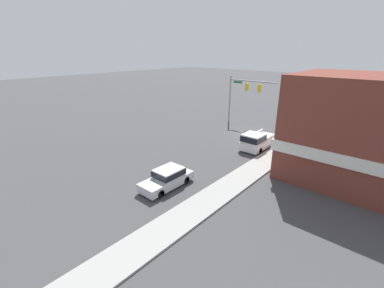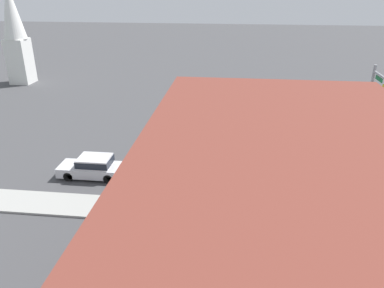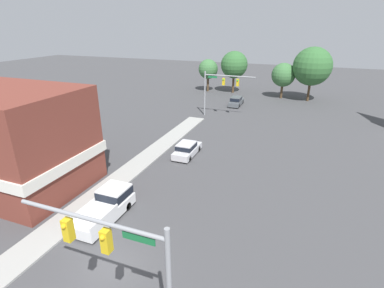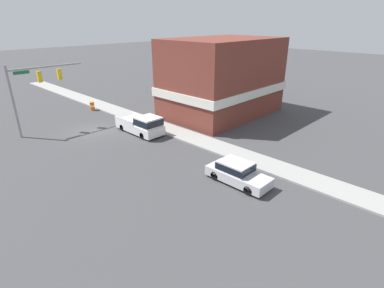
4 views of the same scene
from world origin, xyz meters
TOP-DOWN VIEW (x-y plane):
  - ground_plane at (0.00, 0.00)m, footprint 200.00×200.00m
  - sidewalk_curb at (-5.70, 0.00)m, footprint 2.40×60.00m
  - near_signal_assembly at (3.35, -3.39)m, footprint 7.07×0.49m
  - car_lead at (-1.90, 16.67)m, footprint 1.83×4.55m
  - pickup_truck_parked at (-3.24, 4.29)m, footprint 2.11×5.40m
  - corner_brick_building at (-14.06, 5.43)m, footprint 13.61×9.05m
  - church_steeple at (22.37, 35.34)m, footprint 2.87×2.87m

SIDE VIEW (x-z plane):
  - ground_plane at x=0.00m, z-range 0.00..0.00m
  - sidewalk_curb at x=-5.70m, z-range 0.00..0.14m
  - car_lead at x=-1.90m, z-range 0.03..1.54m
  - pickup_truck_parked at x=-3.24m, z-range -0.02..1.89m
  - corner_brick_building at x=-14.06m, z-range -0.12..8.49m
  - near_signal_assembly at x=3.35m, z-range 1.51..8.31m
  - church_steeple at x=22.37m, z-range 0.30..13.11m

